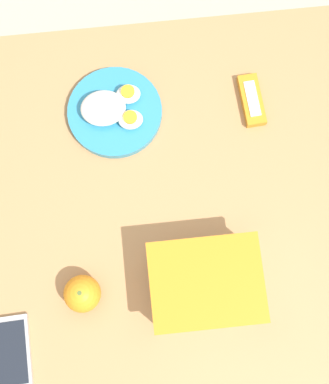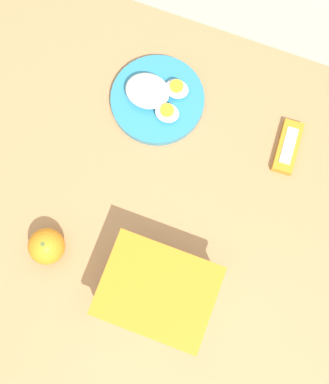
{
  "view_description": "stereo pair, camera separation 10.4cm",
  "coord_description": "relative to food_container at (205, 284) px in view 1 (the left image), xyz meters",
  "views": [
    {
      "loc": [
        0.01,
        0.19,
        1.77
      ],
      "look_at": [
        -0.01,
        -0.04,
        0.75
      ],
      "focal_mm": 50.0,
      "sensor_mm": 36.0,
      "label": 1
    },
    {
      "loc": [
        -0.09,
        0.18,
        1.77
      ],
      "look_at": [
        -0.01,
        -0.04,
        0.75
      ],
      "focal_mm": 50.0,
      "sensor_mm": 36.0,
      "label": 2
    }
  ],
  "objects": [
    {
      "name": "ground_plane",
      "position": [
        0.07,
        -0.15,
        -0.76
      ],
      "size": [
        10.0,
        10.0,
        0.0
      ],
      "primitive_type": "plane",
      "color": "#B2A899"
    },
    {
      "name": "food_container",
      "position": [
        0.0,
        0.0,
        0.0
      ],
      "size": [
        0.2,
        0.16,
        0.1
      ],
      "color": "white",
      "rests_on": "table"
    },
    {
      "name": "orange_fruit",
      "position": [
        0.23,
        -0.01,
        -0.01
      ],
      "size": [
        0.07,
        0.07,
        0.07
      ],
      "color": "orange",
      "rests_on": "table"
    },
    {
      "name": "candy_bar",
      "position": [
        -0.14,
        -0.36,
        -0.03
      ],
      "size": [
        0.05,
        0.11,
        0.02
      ],
      "color": "orange",
      "rests_on": "table"
    },
    {
      "name": "table",
      "position": [
        0.07,
        -0.15,
        -0.13
      ],
      "size": [
        1.05,
        0.85,
        0.72
      ],
      "color": "#AD7F51",
      "rests_on": "ground_plane"
    },
    {
      "name": "cell_phone",
      "position": [
        0.38,
        0.09,
        -0.04
      ],
      "size": [
        0.08,
        0.14,
        0.01
      ],
      "color": "#ADADB2",
      "rests_on": "table"
    },
    {
      "name": "rice_plate",
      "position": [
        0.14,
        -0.37,
        -0.02
      ],
      "size": [
        0.19,
        0.19,
        0.06
      ],
      "color": "teal",
      "rests_on": "table"
    }
  ]
}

